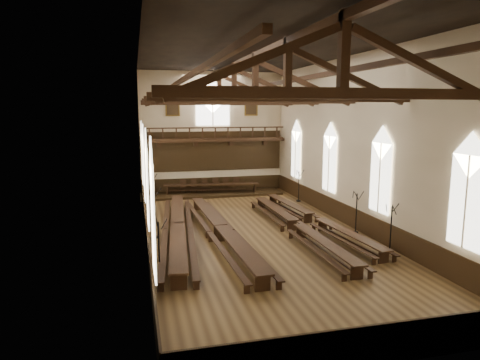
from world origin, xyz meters
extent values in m
plane|color=brown|center=(0.00, 0.00, 0.00)|extent=(26.00, 26.00, 0.00)
plane|color=beige|center=(0.00, 13.00, 5.00)|extent=(12.00, 0.00, 12.00)
plane|color=beige|center=(0.00, -13.00, 5.00)|extent=(12.00, 0.00, 12.00)
plane|color=beige|center=(-6.00, 0.00, 5.00)|extent=(0.00, 26.00, 26.00)
plane|color=beige|center=(6.00, 0.00, 5.00)|extent=(0.00, 26.00, 26.00)
plane|color=black|center=(0.00, 0.00, 10.00)|extent=(26.00, 26.00, 0.00)
cube|color=black|center=(0.00, 12.96, 0.60)|extent=(11.90, 0.08, 1.20)
cube|color=black|center=(0.00, -12.96, 0.60)|extent=(11.90, 0.08, 1.20)
cube|color=black|center=(-5.96, 0.00, 0.60)|extent=(0.08, 25.90, 1.20)
cube|color=black|center=(5.96, 0.00, 0.60)|extent=(0.08, 25.90, 1.20)
cube|color=white|center=(-5.90, -9.00, 3.40)|extent=(0.05, 1.80, 3.60)
cube|color=white|center=(-5.90, -9.00, 5.20)|extent=(0.05, 1.80, 1.80)
cylinder|color=beige|center=(-5.86, -9.00, 3.40)|extent=(0.08, 0.08, 3.60)
cube|color=white|center=(-5.90, -3.00, 3.40)|extent=(0.05, 1.80, 3.60)
cube|color=white|center=(-5.90, -3.00, 5.20)|extent=(0.05, 1.80, 1.80)
cylinder|color=beige|center=(-5.86, -3.00, 3.40)|extent=(0.08, 0.08, 3.60)
cube|color=white|center=(-5.90, 3.00, 3.40)|extent=(0.05, 1.80, 3.60)
cube|color=white|center=(-5.90, 3.00, 5.20)|extent=(0.05, 1.80, 1.80)
cylinder|color=beige|center=(-5.86, 3.00, 3.40)|extent=(0.08, 0.08, 3.60)
cube|color=white|center=(-5.90, 9.00, 3.40)|extent=(0.05, 1.80, 3.60)
cube|color=white|center=(-5.90, 9.00, 5.20)|extent=(0.05, 1.80, 1.80)
cylinder|color=beige|center=(-5.86, 9.00, 3.40)|extent=(0.08, 0.08, 3.60)
cube|color=white|center=(5.90, -9.00, 3.40)|extent=(0.05, 1.80, 3.60)
cube|color=white|center=(5.90, -9.00, 5.20)|extent=(0.05, 1.80, 1.80)
cylinder|color=beige|center=(5.86, -9.00, 3.40)|extent=(0.08, 0.08, 3.60)
cube|color=white|center=(5.90, -3.00, 3.40)|extent=(0.05, 1.80, 3.60)
cube|color=white|center=(5.90, -3.00, 5.20)|extent=(0.05, 1.80, 1.80)
cylinder|color=beige|center=(5.86, -3.00, 3.40)|extent=(0.08, 0.08, 3.60)
cube|color=white|center=(5.90, 3.00, 3.40)|extent=(0.05, 1.80, 3.60)
cube|color=white|center=(5.90, 3.00, 5.20)|extent=(0.05, 1.80, 1.80)
cylinder|color=beige|center=(5.86, 3.00, 3.40)|extent=(0.08, 0.08, 3.60)
cube|color=white|center=(5.90, 9.00, 3.40)|extent=(0.05, 1.80, 3.60)
cube|color=white|center=(5.90, 9.00, 5.20)|extent=(0.05, 1.80, 1.80)
cylinder|color=beige|center=(5.86, 9.00, 3.40)|extent=(0.08, 0.08, 3.60)
cube|color=silver|center=(0.00, 12.90, 6.80)|extent=(2.80, 0.05, 2.40)
cube|color=silver|center=(0.00, 12.90, 8.00)|extent=(2.80, 0.05, 2.80)
cylinder|color=beige|center=(0.00, 12.86, 6.80)|extent=(0.10, 0.10, 2.40)
cube|color=#321F10|center=(0.00, 12.35, 4.40)|extent=(11.80, 1.20, 0.20)
cube|color=black|center=(0.00, 12.94, 3.45)|extent=(11.80, 0.10, 3.30)
cube|color=#321F10|center=(0.00, 11.81, 5.45)|extent=(11.60, 0.12, 0.10)
cube|color=#321F10|center=(0.00, 11.81, 4.55)|extent=(11.60, 0.12, 0.10)
cube|color=#321F10|center=(-4.50, 12.75, 4.15)|extent=(0.35, 0.40, 0.50)
cube|color=#321F10|center=(-1.50, 12.75, 4.15)|extent=(0.35, 0.40, 0.50)
cube|color=#321F10|center=(1.50, 12.75, 4.15)|extent=(0.35, 0.40, 0.50)
cube|color=#321F10|center=(4.50, 12.75, 4.15)|extent=(0.35, 0.40, 0.50)
cube|color=brown|center=(-3.30, 12.91, 7.10)|extent=(1.15, 0.06, 1.45)
cube|color=black|center=(-3.30, 12.87, 7.10)|extent=(0.95, 0.04, 1.25)
cube|color=brown|center=(3.30, 12.91, 7.10)|extent=(1.15, 0.06, 1.45)
cube|color=black|center=(3.30, 12.87, 7.10)|extent=(0.95, 0.04, 1.25)
cube|color=#321F10|center=(0.00, -10.00, 7.40)|extent=(11.70, 0.35, 0.35)
cube|color=#321F10|center=(0.00, -10.00, 8.70)|extent=(0.30, 0.30, 2.40)
cube|color=#321F10|center=(-2.88, -10.00, 8.30)|extent=(5.44, 0.26, 2.40)
cube|color=#321F10|center=(2.88, -10.00, 8.30)|extent=(5.44, 0.26, 2.40)
cube|color=#321F10|center=(0.00, -5.00, 7.40)|extent=(11.70, 0.35, 0.35)
cube|color=#321F10|center=(0.00, -5.00, 8.70)|extent=(0.30, 0.30, 2.40)
cube|color=#321F10|center=(-2.88, -5.00, 8.30)|extent=(5.44, 0.26, 2.40)
cube|color=#321F10|center=(2.88, -5.00, 8.30)|extent=(5.44, 0.26, 2.40)
cube|color=#321F10|center=(0.00, 0.00, 7.40)|extent=(11.70, 0.35, 0.35)
cube|color=#321F10|center=(0.00, 0.00, 8.70)|extent=(0.30, 0.30, 2.40)
cube|color=#321F10|center=(-2.88, 0.00, 8.30)|extent=(5.44, 0.26, 2.40)
cube|color=#321F10|center=(2.88, 0.00, 8.30)|extent=(5.44, 0.26, 2.40)
cube|color=#321F10|center=(0.00, 5.00, 7.40)|extent=(11.70, 0.35, 0.35)
cube|color=#321F10|center=(0.00, 5.00, 8.70)|extent=(0.30, 0.30, 2.40)
cube|color=#321F10|center=(-2.88, 5.00, 8.30)|extent=(5.44, 0.26, 2.40)
cube|color=#321F10|center=(2.88, 5.00, 8.30)|extent=(5.44, 0.26, 2.40)
cube|color=#321F10|center=(0.00, 10.00, 7.40)|extent=(11.70, 0.35, 0.35)
cube|color=#321F10|center=(0.00, 10.00, 8.70)|extent=(0.30, 0.30, 2.40)
cube|color=#321F10|center=(-2.88, 10.00, 8.30)|extent=(5.44, 0.26, 2.40)
cube|color=#321F10|center=(2.88, 10.00, 8.30)|extent=(5.44, 0.26, 2.40)
cube|color=#321F10|center=(-3.36, 0.00, 8.70)|extent=(0.25, 25.70, 0.25)
cube|color=#321F10|center=(3.36, 0.00, 8.70)|extent=(0.25, 25.70, 0.25)
cube|color=#321F10|center=(0.00, 0.00, 9.70)|extent=(0.30, 25.70, 0.30)
cube|color=#321F10|center=(-4.24, -3.33, 0.77)|extent=(1.46, 7.63, 0.09)
cube|color=#321F10|center=(-4.24, -6.75, 0.36)|extent=(0.65, 0.15, 0.73)
cube|color=#321F10|center=(-4.24, 0.09, 0.36)|extent=(0.65, 0.15, 0.73)
cube|color=#321F10|center=(-4.24, -3.33, 0.27)|extent=(0.71, 6.71, 0.09)
cube|color=#321F10|center=(-4.91, -3.27, 0.46)|extent=(1.01, 7.59, 0.07)
cube|color=#321F10|center=(-4.91, -6.74, 0.21)|extent=(0.25, 0.10, 0.42)
cube|color=#321F10|center=(-4.91, 0.20, 0.21)|extent=(0.25, 0.10, 0.42)
cube|color=#321F10|center=(-3.57, -3.39, 0.46)|extent=(1.01, 7.59, 0.07)
cube|color=#321F10|center=(-3.57, -6.87, 0.21)|extent=(0.25, 0.10, 0.42)
cube|color=#321F10|center=(-3.57, 0.08, 0.21)|extent=(0.25, 0.10, 0.42)
cube|color=#321F10|center=(-4.24, 4.07, 0.77)|extent=(1.46, 7.63, 0.09)
cube|color=#321F10|center=(-4.24, 0.65, 0.36)|extent=(0.65, 0.15, 0.73)
cube|color=#321F10|center=(-4.24, 7.49, 0.36)|extent=(0.65, 0.15, 0.73)
cube|color=#321F10|center=(-4.24, 4.07, 0.27)|extent=(0.71, 6.71, 0.09)
cube|color=#321F10|center=(-4.91, 4.13, 0.46)|extent=(1.01, 7.59, 0.07)
cube|color=#321F10|center=(-4.91, 0.66, 0.21)|extent=(0.25, 0.10, 0.42)
cube|color=#321F10|center=(-4.91, 7.60, 0.21)|extent=(0.25, 0.10, 0.42)
cube|color=#321F10|center=(-3.57, 4.01, 0.46)|extent=(1.01, 7.59, 0.07)
cube|color=#321F10|center=(-3.57, 0.53, 0.21)|extent=(0.25, 0.10, 0.42)
cube|color=#321F10|center=(-3.57, 7.48, 0.21)|extent=(0.25, 0.10, 0.42)
cube|color=#321F10|center=(-2.05, -4.32, 0.74)|extent=(0.97, 7.32, 0.08)
cube|color=#321F10|center=(-2.05, -7.60, 0.35)|extent=(0.62, 0.10, 0.70)
cube|color=#321F10|center=(-2.05, -1.03, 0.35)|extent=(0.62, 0.10, 0.70)
cube|color=#321F10|center=(-2.05, -4.32, 0.26)|extent=(0.29, 6.46, 0.08)
cube|color=#321F10|center=(-2.70, -4.34, 0.44)|extent=(0.53, 7.30, 0.06)
cube|color=#321F10|center=(-2.70, -7.67, 0.20)|extent=(0.24, 0.08, 0.41)
cube|color=#321F10|center=(-2.70, -1.00, 0.20)|extent=(0.24, 0.08, 0.41)
cube|color=#321F10|center=(-1.40, -4.30, 0.44)|extent=(0.53, 7.30, 0.06)
cube|color=#321F10|center=(-1.40, -7.63, 0.20)|extent=(0.24, 0.08, 0.41)
cube|color=#321F10|center=(-1.40, -0.96, 0.20)|extent=(0.24, 0.08, 0.41)
cube|color=#321F10|center=(-2.05, 3.08, 0.74)|extent=(0.97, 7.32, 0.08)
cube|color=#321F10|center=(-2.05, -0.20, 0.35)|extent=(0.62, 0.10, 0.70)
cube|color=#321F10|center=(-2.05, 6.37, 0.35)|extent=(0.62, 0.10, 0.70)
cube|color=#321F10|center=(-2.05, 3.08, 0.26)|extent=(0.29, 6.46, 0.08)
cube|color=#321F10|center=(-2.70, 3.06, 0.44)|extent=(0.53, 7.30, 0.06)
cube|color=#321F10|center=(-2.70, -0.27, 0.20)|extent=(0.24, 0.08, 0.41)
cube|color=#321F10|center=(-2.70, 6.40, 0.20)|extent=(0.24, 0.08, 0.41)
cube|color=#321F10|center=(-1.40, 3.10, 0.44)|extent=(0.53, 7.30, 0.06)
cube|color=#321F10|center=(-1.40, -0.23, 0.20)|extent=(0.24, 0.08, 0.41)
cube|color=#321F10|center=(-1.40, 6.44, 0.20)|extent=(0.24, 0.08, 0.41)
cube|color=#321F10|center=(2.23, -4.46, 0.67)|extent=(0.70, 6.63, 0.08)
cube|color=#321F10|center=(2.23, -7.44, 0.32)|extent=(0.56, 0.08, 0.63)
cube|color=#321F10|center=(2.23, -1.48, 0.32)|extent=(0.56, 0.08, 0.63)
cube|color=#321F10|center=(2.23, -4.46, 0.24)|extent=(0.11, 5.87, 0.08)
cube|color=#321F10|center=(1.64, -4.46, 0.40)|extent=(0.30, 6.63, 0.06)
cube|color=#321F10|center=(1.64, -7.49, 0.18)|extent=(0.21, 0.07, 0.37)
cube|color=#321F10|center=(1.64, -1.43, 0.18)|extent=(0.21, 0.07, 0.37)
cube|color=#321F10|center=(2.81, -4.46, 0.40)|extent=(0.30, 6.63, 0.06)
cube|color=#321F10|center=(2.81, -7.49, 0.18)|extent=(0.21, 0.07, 0.37)
cube|color=#321F10|center=(2.81, -1.43, 0.18)|extent=(0.21, 0.07, 0.37)
cube|color=#321F10|center=(2.23, 2.94, 0.67)|extent=(0.70, 6.63, 0.08)
cube|color=#321F10|center=(2.23, -0.04, 0.32)|extent=(0.56, 0.08, 0.63)
cube|color=#321F10|center=(2.23, 5.92, 0.32)|extent=(0.56, 0.08, 0.63)
cube|color=#321F10|center=(2.23, 2.94, 0.24)|extent=(0.11, 5.87, 0.08)
cube|color=#321F10|center=(1.64, 2.94, 0.40)|extent=(0.30, 6.63, 0.06)
cube|color=#321F10|center=(1.64, -0.09, 0.18)|extent=(0.21, 0.07, 0.37)
cube|color=#321F10|center=(1.64, 5.97, 0.18)|extent=(0.21, 0.07, 0.37)
cube|color=#321F10|center=(2.81, 2.94, 0.40)|extent=(0.30, 6.63, 0.06)
cube|color=#321F10|center=(2.81, -0.09, 0.18)|extent=(0.21, 0.07, 0.37)
cube|color=#321F10|center=(2.81, 5.97, 0.18)|extent=(0.21, 0.07, 0.37)
cube|color=#321F10|center=(3.87, -3.23, 0.63)|extent=(1.10, 6.25, 0.07)
cube|color=#321F10|center=(3.87, -6.03, 0.30)|extent=(0.53, 0.11, 0.60)
cube|color=#321F10|center=(3.87, -0.43, 0.30)|extent=(0.53, 0.11, 0.60)
cube|color=#321F10|center=(3.87, -3.23, 0.22)|extent=(0.50, 5.50, 0.07)
cube|color=#321F10|center=(3.32, -3.27, 0.37)|extent=(0.73, 6.22, 0.05)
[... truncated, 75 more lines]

